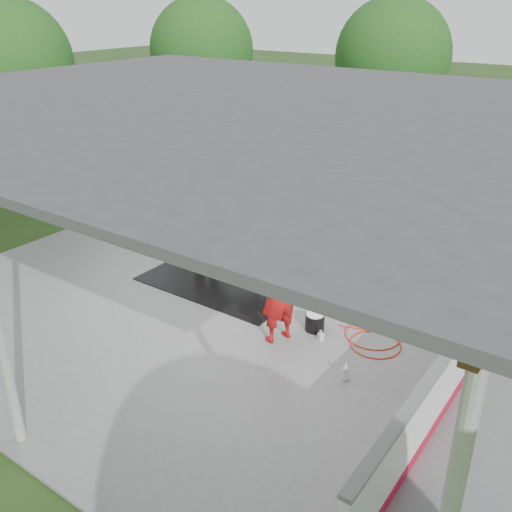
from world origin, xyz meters
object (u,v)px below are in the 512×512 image
Objects in this scene: dasher_board at (462,358)px; handler at (278,292)px; wash_bucket at (315,322)px; horse at (237,232)px.

handler is (-3.08, -0.50, 0.41)m from dasher_board.
handler reaches higher than wash_bucket.
dasher_board is 2.72m from wash_bucket.
wash_bucket is (-2.69, 0.16, -0.37)m from dasher_board.
handler reaches higher than dasher_board.
handler is (2.20, -1.73, -0.03)m from horse.
wash_bucket is at bearing 176.63° from dasher_board.
horse is 6.37× the size of wash_bucket.
horse reaches higher than handler.
dasher_board reaches higher than wash_bucket.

